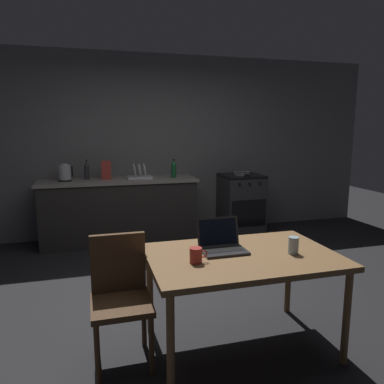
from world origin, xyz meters
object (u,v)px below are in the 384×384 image
cereal_box (106,170)px  electric_kettle (65,173)px  stove_oven (241,203)px  frying_pan (242,173)px  dining_table (242,263)px  drinking_glass (293,245)px  bottle (174,169)px  bottle_b (87,170)px  coffee_mug (196,255)px  laptop (222,244)px  dish_rack (140,175)px  chair (120,291)px

cereal_box → electric_kettle: bearing=-177.9°
stove_oven → frying_pan: bearing=-100.3°
dining_table → drinking_glass: 0.38m
bottle → bottle_b: bearing=173.8°
frying_pan → bottle_b: 2.27m
coffee_mug → drinking_glass: drinking_glass is taller
stove_oven → laptop: size_ratio=2.78×
dining_table → cereal_box: size_ratio=5.17×
stove_oven → dish_rack: size_ratio=2.62×
stove_oven → drinking_glass: stove_oven is taller
chair → frying_pan: frying_pan is taller
frying_pan → chair: bearing=-127.3°
drinking_glass → cereal_box: (-1.15, 2.95, 0.24)m
bottle → drinking_glass: bottle is taller
stove_oven → bottle: size_ratio=3.36×
dining_table → chair: bearing=172.6°
laptop → bottle: (0.25, 2.68, 0.25)m
bottle → frying_pan: bottle is taller
stove_oven → bottle_b: 2.34m
stove_oven → cereal_box: cereal_box is taller
bottle → bottle_b: 1.20m
cereal_box → dish_rack: 0.46m
chair → bottle_b: bearing=77.8°
chair → coffee_mug: chair is taller
bottle_b → bottle: bearing=-6.2°
dish_rack → chair: bearing=-100.6°
dining_table → laptop: bearing=134.9°
cereal_box → coffee_mug: bearing=-81.6°
coffee_mug → bottle_b: size_ratio=0.45×
bottle → drinking_glass: (0.21, -2.88, -0.24)m
laptop → cereal_box: cereal_box is taller
chair → dish_rack: bearing=63.1°
stove_oven → laptop: bearing=-115.9°
drinking_glass → cereal_box: size_ratio=0.47×
chair → dish_rack: size_ratio=2.56×
laptop → drinking_glass: 0.51m
electric_kettle → coffee_mug: (0.97, -2.92, -0.23)m
chair → electric_kettle: (-0.49, 2.73, 0.50)m
laptop → bottle_b: bearing=116.6°
chair → laptop: bearing=-16.1°
dining_table → coffee_mug: coffee_mug is taller
coffee_mug → cereal_box: bearing=98.4°
laptop → drinking_glass: (0.46, -0.20, 0.02)m
cereal_box → dish_rack: (0.45, -0.02, -0.08)m
drinking_glass → bottle: bearing=94.2°
laptop → chair: bearing=-171.7°
dining_table → laptop: 0.19m
chair → electric_kettle: bearing=83.8°
dining_table → coffee_mug: bearing=-168.5°
frying_pan → coffee_mug: (-1.57, -2.89, -0.15)m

